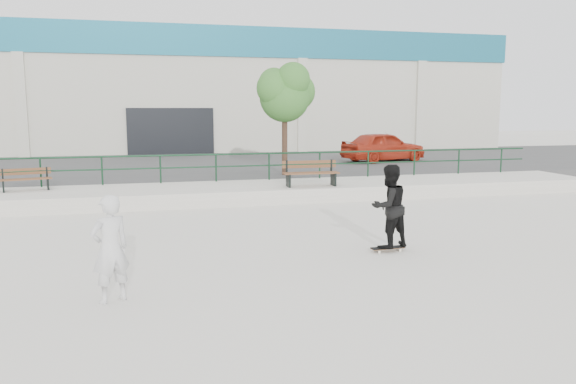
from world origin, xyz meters
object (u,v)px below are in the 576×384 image
object	(u,v)px
bench_left	(26,179)
seated_skater	(110,249)
skateboard	(388,248)
bench_right	(311,173)
standing_skater	(389,206)
red_car	(383,147)
tree	(285,91)

from	to	relation	value
bench_left	seated_skater	world-z (taller)	seated_skater
bench_left	skateboard	size ratio (longest dim) A/B	2.09
bench_right	bench_left	bearing A→B (deg)	174.26
bench_left	standing_skater	world-z (taller)	standing_skater
skateboard	bench_left	bearing A→B (deg)	133.24
bench_right	red_car	size ratio (longest dim) A/B	0.44
bench_left	red_car	distance (m)	16.91
skateboard	standing_skater	world-z (taller)	standing_skater
standing_skater	tree	bearing A→B (deg)	-107.99
bench_right	tree	world-z (taller)	tree
bench_right	standing_skater	xyz separation A→B (m)	(-0.34, -7.23, 0.08)
bench_right	skateboard	bearing A→B (deg)	-90.66
red_car	bench_left	bearing A→B (deg)	98.46
tree	bench_left	bearing A→B (deg)	-166.98
bench_left	red_car	xyz separation A→B (m)	(15.58, 6.56, 0.39)
bench_left	red_car	world-z (taller)	red_car
skateboard	seated_skater	world-z (taller)	seated_skater
skateboard	tree	bearing A→B (deg)	84.89
bench_left	bench_right	distance (m)	9.47
bench_right	red_car	bearing A→B (deg)	53.80
bench_right	skateboard	distance (m)	7.29
skateboard	seated_skater	size ratio (longest dim) A/B	0.44
tree	red_car	size ratio (longest dim) A/B	1.01
standing_skater	seated_skater	world-z (taller)	standing_skater
tree	seated_skater	size ratio (longest dim) A/B	2.48
skateboard	standing_skater	distance (m)	0.95
tree	standing_skater	distance (m)	11.05
skateboard	seated_skater	xyz separation A→B (m)	(-5.82, -1.94, 0.83)
bench_left	standing_skater	size ratio (longest dim) A/B	0.89
bench_right	red_car	distance (m)	10.00
bench_right	skateboard	world-z (taller)	bench_right
bench_right	red_car	xyz separation A→B (m)	(6.19, 7.85, 0.31)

